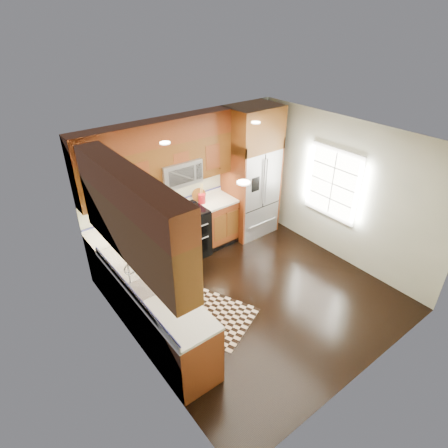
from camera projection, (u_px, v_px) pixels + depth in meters
ground at (254, 295)px, 6.21m from camera, size 4.00×4.00×0.00m
wall_back at (185, 183)px, 6.92m from camera, size 4.00×0.02×2.60m
wall_left at (134, 280)px, 4.50m from camera, size 0.02×4.00×2.60m
wall_right at (342, 192)px, 6.60m from camera, size 0.02×4.00×2.60m
window at (333, 183)px, 6.68m from camera, size 0.04×1.10×1.30m
base_cabinets at (160, 275)px, 5.95m from camera, size 2.85×3.00×0.90m
countertop at (162, 244)px, 5.86m from camera, size 2.86×3.01×0.04m
upper_cabinets at (149, 178)px, 5.32m from camera, size 2.85×3.00×1.15m
range at (186, 233)px, 6.98m from camera, size 0.76×0.67×0.95m
microwave at (178, 172)px, 6.46m from camera, size 0.76×0.40×0.42m
refrigerator at (251, 173)px, 7.34m from camera, size 0.98×0.75×2.60m
sink_faucet at (148, 282)px, 4.95m from camera, size 0.54×0.44×0.37m
rug at (199, 311)px, 5.87m from camera, size 1.58×1.91×0.01m
knife_block at (139, 219)px, 6.28m from camera, size 0.13×0.15×0.25m
utensil_crock at (202, 197)px, 6.96m from camera, size 0.15×0.15×0.38m
cutting_board at (199, 201)px, 7.09m from camera, size 0.35×0.35×0.02m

